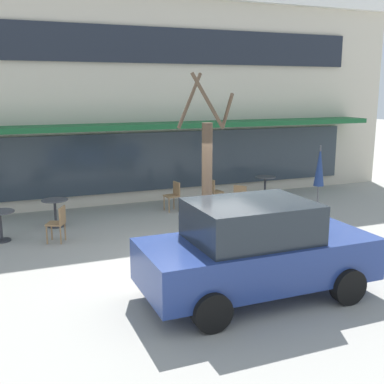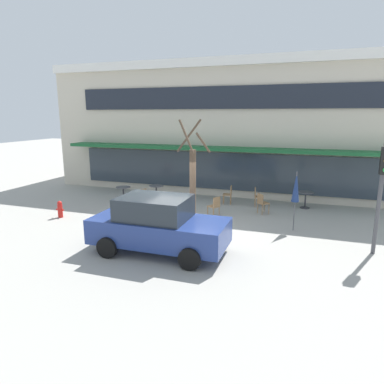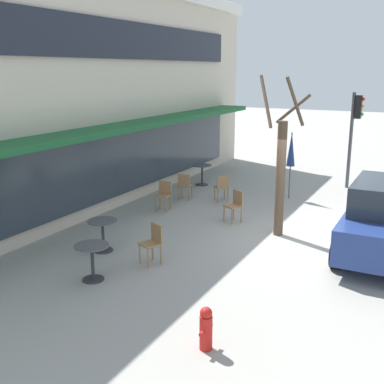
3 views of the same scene
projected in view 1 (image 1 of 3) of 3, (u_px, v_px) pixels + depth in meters
ground_plane at (211, 262)px, 10.45m from camera, size 80.00×80.00×0.00m
building_facade at (107, 94)px, 18.75m from camera, size 19.74×9.10×6.97m
cafe_table_near_wall at (55, 208)px, 13.01m from camera, size 0.70×0.70×0.76m
cafe_table_streetside at (265, 184)px, 16.40m from camera, size 0.70×0.70×0.76m
cafe_table_by_tree at (0, 221)px, 11.76m from camera, size 0.70×0.70×0.76m
patio_umbrella_green_folded at (320, 167)px, 12.96m from camera, size 0.28×0.28×2.20m
cafe_chair_0 at (241, 197)px, 14.32m from camera, size 0.56×0.56×0.89m
cafe_chair_1 at (202, 212)px, 12.59m from camera, size 0.54×0.54×0.89m
cafe_chair_2 at (213, 190)px, 15.25m from camera, size 0.47×0.47×0.89m
cafe_chair_3 at (58, 221)px, 11.68m from camera, size 0.53×0.53×0.89m
cafe_chair_4 at (174, 194)px, 14.74m from camera, size 0.45×0.45×0.89m
parked_sedan at (256, 250)px, 8.55m from camera, size 4.21×2.03×1.76m
street_tree at (207, 177)px, 10.88m from camera, size 1.28×1.27×4.04m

